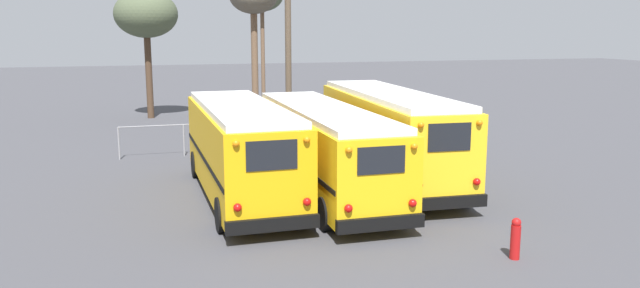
# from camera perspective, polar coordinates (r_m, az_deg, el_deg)

# --- Properties ---
(ground_plane) EXTENTS (160.00, 160.00, 0.00)m
(ground_plane) POSITION_cam_1_polar(r_m,az_deg,el_deg) (21.70, 0.10, -4.22)
(ground_plane) COLOR #424247
(school_bus_0) EXTENTS (2.62, 9.53, 3.12)m
(school_bus_0) POSITION_cam_1_polar(r_m,az_deg,el_deg) (20.51, -7.26, -0.31)
(school_bus_0) COLOR #EAAA0F
(school_bus_0) RESTS_ON ground
(school_bus_1) EXTENTS (2.58, 10.90, 2.94)m
(school_bus_1) POSITION_cam_1_polar(r_m,az_deg,el_deg) (21.15, 0.27, -0.17)
(school_bus_1) COLOR yellow
(school_bus_1) RESTS_ON ground
(school_bus_2) EXTENTS (3.03, 10.64, 3.28)m
(school_bus_2) POSITION_cam_1_polar(r_m,az_deg,el_deg) (22.97, 6.27, 1.11)
(school_bus_2) COLOR yellow
(school_bus_2) RESTS_ON ground
(utility_pole) EXTENTS (1.80, 0.31, 8.16)m
(utility_pole) POSITION_cam_1_polar(r_m,az_deg,el_deg) (31.77, -2.92, 8.12)
(utility_pole) COLOR brown
(utility_pole) RESTS_ON ground
(bare_tree_0) EXTENTS (3.85, 3.85, 7.85)m
(bare_tree_0) POSITION_cam_1_polar(r_m,az_deg,el_deg) (40.28, -15.62, 11.27)
(bare_tree_0) COLOR #473323
(bare_tree_0) RESTS_ON ground
(bare_tree_2) EXTENTS (2.54, 2.54, 8.18)m
(bare_tree_2) POSITION_cam_1_polar(r_m,az_deg,el_deg) (33.37, -6.09, 12.95)
(bare_tree_2) COLOR brown
(bare_tree_2) RESTS_ON ground
(fence_line) EXTENTS (13.67, 0.06, 1.42)m
(fence_line) POSITION_cam_1_polar(r_m,az_deg,el_deg) (28.49, -4.15, 1.33)
(fence_line) COLOR #939399
(fence_line) RESTS_ON ground
(fire_hydrant) EXTENTS (0.24, 0.24, 1.03)m
(fire_hydrant) POSITION_cam_1_polar(r_m,az_deg,el_deg) (15.96, 17.44, -8.23)
(fire_hydrant) COLOR #B21414
(fire_hydrant) RESTS_ON ground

